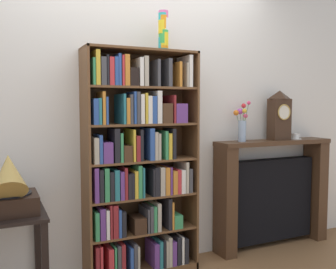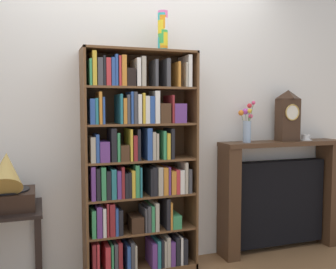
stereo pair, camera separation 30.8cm
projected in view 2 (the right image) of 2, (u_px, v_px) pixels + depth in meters
name	position (u px, v px, depth m)	size (l,w,h in m)	color
wall_back	(156.00, 113.00, 3.23)	(5.15, 0.08, 2.60)	silver
bookshelf	(137.00, 169.00, 3.01)	(0.91, 0.29, 1.80)	brown
cup_stack	(163.00, 31.00, 2.98)	(0.08, 0.08, 0.31)	#28B2B7
side_table_left	(9.00, 232.00, 2.63)	(0.45, 0.52, 0.65)	black
gramophone	(7.00, 186.00, 2.56)	(0.36, 0.44, 0.47)	black
fireplace_mantel	(279.00, 196.00, 3.54)	(1.22, 0.25, 1.03)	#472D1C
mantel_clock	(288.00, 116.00, 3.48)	(0.20, 0.13, 0.47)	#382316
flower_vase	(247.00, 125.00, 3.36)	(0.15, 0.17, 0.37)	#99B2D1
teacup_with_saucer	(306.00, 138.00, 3.57)	(0.13, 0.12, 0.06)	white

